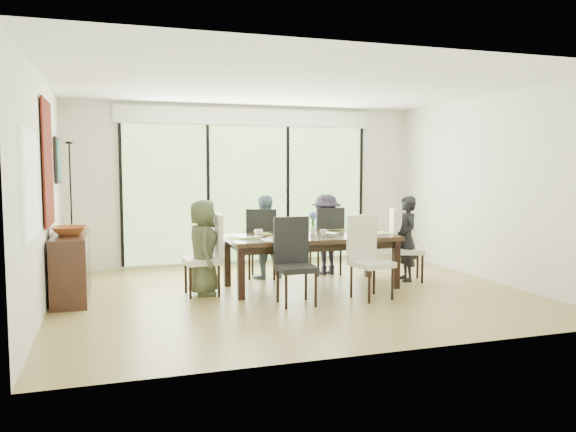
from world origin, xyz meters
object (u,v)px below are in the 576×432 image
object	(u,v)px
vase	(313,231)
chair_left_end	(202,254)
person_far_right	(326,234)
cup_c	(361,229)
laptop	(252,238)
bowl	(70,231)
cup_a	(259,233)
cup_b	(324,233)
chair_right_end	(408,245)
chair_near_left	(296,261)
table_top	(311,238)
person_left_end	(203,247)
person_far_left	(263,237)
person_right_end	(407,239)
sideboard	(71,266)
chair_far_left	(263,243)
chair_near_right	(372,257)
chair_far_right	(325,240)

from	to	relation	value
vase	chair_left_end	bearing A→B (deg)	-178.15
person_far_right	cup_c	world-z (taller)	person_far_right
laptop	bowl	size ratio (longest dim) A/B	0.73
person_far_right	cup_a	bearing A→B (deg)	16.43
laptop	cup_b	distance (m)	1.00
chair_left_end	laptop	bearing A→B (deg)	79.70
chair_right_end	chair_near_left	distance (m)	2.18
cup_a	person_far_right	bearing A→B (deg)	28.55
chair_right_end	table_top	bearing A→B (deg)	110.20
person_left_end	person_far_right	distance (m)	2.19
person_far_left	cup_c	world-z (taller)	person_far_left
person_right_end	sideboard	xyz separation A→B (m)	(-4.58, 0.32, -0.21)
vase	chair_far_left	bearing A→B (deg)	122.01
chair_near_left	cup_b	bearing A→B (deg)	50.84
person_left_end	laptop	xyz separation A→B (m)	(0.63, -0.10, 0.11)
chair_near_left	vase	bearing A→B (deg)	60.14
chair_left_end	person_far_right	size ratio (longest dim) A/B	0.85
chair_near_left	chair_far_left	bearing A→B (deg)	89.34
bowl	sideboard	bearing A→B (deg)	90.00
chair_near_right	person_far_right	xyz separation A→B (m)	(0.05, 1.70, 0.09)
person_left_end	bowl	distance (m)	1.65
cup_b	bowl	distance (m)	3.27
cup_b	chair_far_left	bearing A→B (deg)	122.28
person_far_right	cup_c	distance (m)	0.79
chair_left_end	cup_b	bearing A→B (deg)	84.98
person_right_end	chair_near_left	bearing A→B (deg)	-57.74
chair_far_left	chair_near_right	size ratio (longest dim) A/B	1.00
chair_near_left	laptop	xyz separation A→B (m)	(-0.35, 0.77, 0.20)
bowl	chair_near_right	bearing A→B (deg)	-16.84
chair_far_left	chair_near_left	size ratio (longest dim) A/B	1.00
chair_far_right	laptop	xyz separation A→B (m)	(-1.40, -0.95, 0.20)
person_far_right	chair_far_left	bearing A→B (deg)	-13.27
laptop	cup_b	size ratio (longest dim) A/B	3.30
chair_far_right	bowl	world-z (taller)	chair_far_right
person_far_left	cup_b	distance (m)	1.12
chair_far_left	bowl	world-z (taller)	chair_far_left
table_top	person_far_right	world-z (taller)	person_far_right
chair_right_end	cup_a	world-z (taller)	chair_right_end
person_far_left	laptop	bearing A→B (deg)	59.50
chair_far_left	person_left_end	bearing A→B (deg)	61.03
chair_left_end	person_left_end	world-z (taller)	person_left_end
person_left_end	cup_c	bearing A→B (deg)	-81.60
cup_b	sideboard	world-z (taller)	sideboard
chair_right_end	laptop	bearing A→B (deg)	112.63
chair_far_left	laptop	size ratio (longest dim) A/B	3.33
laptop	sideboard	xyz separation A→B (m)	(-2.25, 0.42, -0.32)
chair_near_right	person_left_end	distance (m)	2.16
chair_far_left	person_right_end	distance (m)	2.11
chair_left_end	person_far_left	bearing A→B (deg)	126.77
chair_near_left	person_far_right	bearing A→B (deg)	59.31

